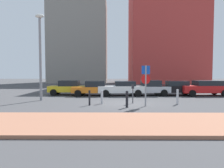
% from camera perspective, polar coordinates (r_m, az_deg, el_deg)
% --- Properties ---
extents(ground_plane, '(120.00, 120.00, 0.00)m').
position_cam_1_polar(ground_plane, '(15.11, 3.61, -5.35)').
color(ground_plane, '#424244').
extents(sidewalk_brick, '(40.00, 3.97, 0.14)m').
position_cam_1_polar(sidewalk_brick, '(9.06, 5.80, -10.67)').
color(sidewalk_brick, '#9E664C').
rests_on(sidewalk_brick, ground).
extents(parked_car_yellow, '(3.96, 1.93, 1.45)m').
position_cam_1_polar(parked_car_yellow, '(21.16, -11.70, -0.92)').
color(parked_car_yellow, gold).
rests_on(parked_car_yellow, ground).
extents(parked_car_orange, '(4.07, 2.23, 1.44)m').
position_cam_1_polar(parked_car_orange, '(20.11, -5.14, -1.11)').
color(parked_car_orange, orange).
rests_on(parked_car_orange, ground).
extents(parked_car_white, '(4.54, 2.19, 1.42)m').
position_cam_1_polar(parked_car_white, '(20.06, 2.74, -1.12)').
color(parked_car_white, white).
rests_on(parked_car_white, ground).
extents(parked_car_silver, '(4.16, 1.94, 1.50)m').
position_cam_1_polar(parked_car_silver, '(20.55, 10.04, -1.01)').
color(parked_car_silver, '#B7BABF').
rests_on(parked_car_silver, ground).
extents(parked_car_black, '(4.54, 1.97, 1.42)m').
position_cam_1_polar(parked_car_black, '(21.30, 16.76, -1.00)').
color(parked_car_black, black).
rests_on(parked_car_black, ground).
extents(parked_car_red, '(4.59, 2.23, 1.47)m').
position_cam_1_polar(parked_car_red, '(21.95, 24.21, -0.91)').
color(parked_car_red, red).
rests_on(parked_car_red, ground).
extents(parking_sign_post, '(0.60, 0.10, 2.71)m').
position_cam_1_polar(parking_sign_post, '(13.82, 9.26, 0.92)').
color(parking_sign_post, gray).
rests_on(parking_sign_post, ground).
extents(parking_meter, '(0.18, 0.14, 1.35)m').
position_cam_1_polar(parking_meter, '(15.10, 5.75, -2.00)').
color(parking_meter, '#4C4C51').
rests_on(parking_meter, ground).
extents(street_lamp, '(0.70, 0.36, 6.83)m').
position_cam_1_polar(street_lamp, '(17.58, -19.17, 8.86)').
color(street_lamp, gray).
rests_on(street_lamp, ground).
extents(traffic_bollard_near, '(0.16, 0.16, 1.06)m').
position_cam_1_polar(traffic_bollard_near, '(13.28, 4.14, -4.21)').
color(traffic_bollard_near, black).
rests_on(traffic_bollard_near, ground).
extents(traffic_bollard_mid, '(0.17, 0.17, 0.95)m').
position_cam_1_polar(traffic_bollard_mid, '(14.88, -2.79, -3.64)').
color(traffic_bollard_mid, '#B7B7BC').
rests_on(traffic_bollard_mid, ground).
extents(traffic_bollard_far, '(0.13, 0.13, 1.02)m').
position_cam_1_polar(traffic_bollard_far, '(14.20, -6.23, -3.82)').
color(traffic_bollard_far, black).
rests_on(traffic_bollard_far, ground).
extents(traffic_bollard_edge, '(0.15, 0.15, 1.06)m').
position_cam_1_polar(traffic_bollard_edge, '(15.27, 17.59, -3.40)').
color(traffic_bollard_edge, '#B7B7BC').
rests_on(traffic_bollard_edge, ground).
extents(building_colorful_midrise, '(15.12, 12.51, 26.58)m').
position_cam_1_polar(building_colorful_midrise, '(48.35, 14.45, 16.28)').
color(building_colorful_midrise, '#BF3833').
rests_on(building_colorful_midrise, ground).
extents(building_under_construction, '(12.23, 10.06, 17.98)m').
position_cam_1_polar(building_under_construction, '(47.96, -8.98, 11.22)').
color(building_under_construction, gray).
rests_on(building_under_construction, ground).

